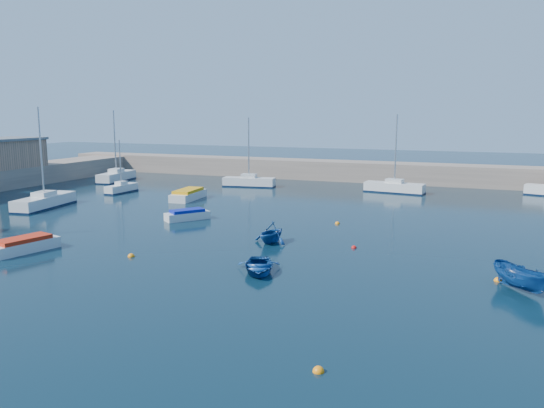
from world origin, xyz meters
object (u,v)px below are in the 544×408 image
(motorboat_0, at_px, (24,245))
(motorboat_1, at_px, (187,215))
(sailboat_2, at_px, (45,201))
(brick_shed_a, at_px, (4,154))
(dinghy_right, at_px, (521,278))
(dinghy_center, at_px, (259,266))
(dinghy_left, at_px, (271,232))
(motorboat_2, at_px, (188,195))
(sailboat_5, at_px, (249,182))
(sailboat_3, at_px, (121,188))
(sailboat_6, at_px, (394,187))
(sailboat_4, at_px, (117,176))

(motorboat_0, relative_size, motorboat_1, 1.23)
(sailboat_2, height_order, motorboat_0, sailboat_2)
(brick_shed_a, bearing_deg, dinghy_right, -19.04)
(dinghy_center, xyz_separation_m, dinghy_left, (-1.93, 6.91, 0.38))
(motorboat_2, bearing_deg, dinghy_right, -36.96)
(brick_shed_a, relative_size, motorboat_1, 2.09)
(sailboat_2, bearing_deg, dinghy_center, -31.79)
(sailboat_2, relative_size, motorboat_1, 2.54)
(sailboat_5, distance_m, motorboat_2, 11.85)
(brick_shed_a, distance_m, dinghy_center, 49.01)
(sailboat_5, relative_size, dinghy_left, 3.00)
(sailboat_5, height_order, motorboat_0, sailboat_5)
(sailboat_5, height_order, motorboat_1, sailboat_5)
(sailboat_5, bearing_deg, sailboat_3, 122.49)
(sailboat_2, bearing_deg, motorboat_0, -57.97)
(sailboat_5, bearing_deg, sailboat_6, -93.54)
(motorboat_1, bearing_deg, dinghy_right, 15.98)
(sailboat_2, height_order, dinghy_right, sailboat_2)
(dinghy_right, bearing_deg, sailboat_4, 106.31)
(motorboat_2, xyz_separation_m, dinghy_right, (31.24, -19.47, 0.16))
(brick_shed_a, height_order, sailboat_6, sailboat_6)
(sailboat_4, bearing_deg, brick_shed_a, -142.55)
(sailboat_3, relative_size, sailboat_5, 0.71)
(brick_shed_a, bearing_deg, sailboat_5, 21.70)
(sailboat_2, height_order, sailboat_4, sailboat_2)
(brick_shed_a, height_order, dinghy_center, brick_shed_a)
(sailboat_2, xyz_separation_m, dinghy_center, (27.89, -12.10, -0.26))
(sailboat_6, distance_m, dinghy_center, 34.80)
(sailboat_3, bearing_deg, sailboat_6, 24.36)
(motorboat_0, bearing_deg, sailboat_5, 101.90)
(sailboat_3, xyz_separation_m, dinghy_right, (41.05, -21.01, 0.17))
(motorboat_0, relative_size, dinghy_center, 1.32)
(brick_shed_a, bearing_deg, sailboat_3, 3.83)
(sailboat_5, bearing_deg, motorboat_0, 169.92)
(dinghy_center, relative_size, dinghy_left, 1.25)
(sailboat_6, relative_size, motorboat_0, 1.91)
(motorboat_0, distance_m, motorboat_1, 14.13)
(sailboat_5, xyz_separation_m, dinghy_center, (15.36, -33.19, -0.26))
(brick_shed_a, relative_size, sailboat_6, 0.89)
(sailboat_6, height_order, dinghy_left, sailboat_6)
(sailboat_5, relative_size, motorboat_1, 2.24)
(sailboat_2, relative_size, motorboat_0, 2.06)
(sailboat_3, distance_m, motorboat_2, 9.93)
(motorboat_1, bearing_deg, brick_shed_a, -160.46)
(sailboat_2, distance_m, sailboat_3, 10.97)
(sailboat_5, xyz_separation_m, motorboat_1, (3.62, -21.30, -0.19))
(sailboat_5, distance_m, motorboat_1, 21.60)
(sailboat_4, xyz_separation_m, motorboat_0, (17.95, -32.96, -0.21))
(motorboat_2, height_order, dinghy_left, dinghy_left)
(dinghy_right, bearing_deg, motorboat_2, 105.78)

